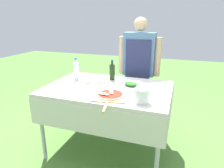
{
  "coord_description": "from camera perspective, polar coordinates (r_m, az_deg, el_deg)",
  "views": [
    {
      "loc": [
        0.71,
        -1.91,
        1.49
      ],
      "look_at": [
        0.05,
        0.0,
        0.82
      ],
      "focal_mm": 32.0,
      "sensor_mm": 36.0,
      "label": 1
    }
  ],
  "objects": [
    {
      "name": "oil_bottle",
      "position": [
        2.4,
        0.04,
        3.52
      ],
      "size": [
        0.07,
        0.07,
        0.25
      ],
      "color": "black",
      "rests_on": "prep_table"
    },
    {
      "name": "mixing_tub",
      "position": [
        1.77,
        8.57,
        -3.26
      ],
      "size": [
        0.14,
        0.14,
        0.13
      ],
      "primitive_type": "cylinder",
      "color": "silver",
      "rests_on": "prep_table"
    },
    {
      "name": "herb_container",
      "position": [
        2.18,
        5.36,
        -0.08
      ],
      "size": [
        0.22,
        0.19,
        0.05
      ],
      "rotation": [
        0.0,
        0.0,
        -0.35
      ],
      "color": "silver",
      "rests_on": "prep_table"
    },
    {
      "name": "water_bottle",
      "position": [
        2.44,
        -10.18,
        4.15
      ],
      "size": [
        0.07,
        0.07,
        0.27
      ],
      "color": "silver",
      "rests_on": "prep_table"
    },
    {
      "name": "pizza_on_peel",
      "position": [
        1.88,
        -0.6,
        -3.32
      ],
      "size": [
        0.36,
        0.54,
        0.06
      ],
      "rotation": [
        0.0,
        0.0,
        0.18
      ],
      "color": "tan",
      "rests_on": "prep_table"
    },
    {
      "name": "person_cook",
      "position": [
        2.73,
        7.7,
        5.4
      ],
      "size": [
        0.57,
        0.19,
        1.51
      ],
      "rotation": [
        0.0,
        0.0,
        3.15
      ],
      "color": "#70604C",
      "rests_on": "ground"
    },
    {
      "name": "plate_stack",
      "position": [
        2.36,
        -4.88,
        1.06
      ],
      "size": [
        0.26,
        0.26,
        0.02
      ],
      "color": "beige",
      "rests_on": "prep_table"
    },
    {
      "name": "prep_table",
      "position": [
        2.19,
        -1.16,
        -2.85
      ],
      "size": [
        1.35,
        0.92,
        0.78
      ],
      "color": "beige",
      "rests_on": "ground"
    },
    {
      "name": "ground_plane",
      "position": [
        2.52,
        -1.05,
        -17.87
      ],
      "size": [
        12.0,
        12.0,
        0.0
      ],
      "primitive_type": "plane",
      "color": "#517F38"
    }
  ]
}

